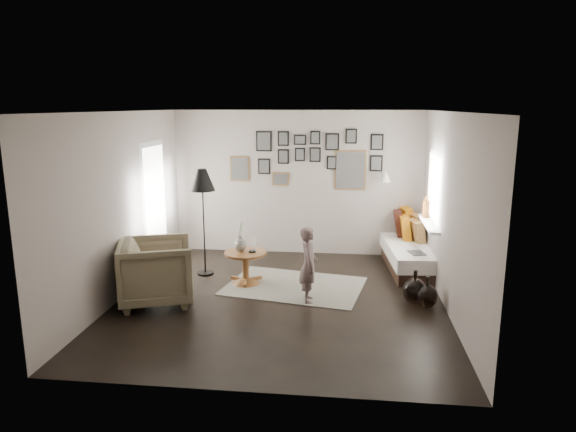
# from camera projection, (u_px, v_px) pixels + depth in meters

# --- Properties ---
(ground) EXTENTS (4.80, 4.80, 0.00)m
(ground) POSITION_uv_depth(u_px,v_px,m) (280.00, 300.00, 7.23)
(ground) COLOR black
(ground) RESTS_ON ground
(wall_back) EXTENTS (4.50, 0.00, 4.50)m
(wall_back) POSITION_uv_depth(u_px,v_px,m) (297.00, 183.00, 9.28)
(wall_back) COLOR #9E938B
(wall_back) RESTS_ON ground
(wall_front) EXTENTS (4.50, 0.00, 4.50)m
(wall_front) POSITION_uv_depth(u_px,v_px,m) (246.00, 262.00, 4.62)
(wall_front) COLOR #9E938B
(wall_front) RESTS_ON ground
(wall_left) EXTENTS (0.00, 4.80, 4.80)m
(wall_left) POSITION_uv_depth(u_px,v_px,m) (122.00, 206.00, 7.20)
(wall_left) COLOR #9E938B
(wall_left) RESTS_ON ground
(wall_right) EXTENTS (0.00, 4.80, 4.80)m
(wall_right) POSITION_uv_depth(u_px,v_px,m) (451.00, 213.00, 6.70)
(wall_right) COLOR #9E938B
(wall_right) RESTS_ON ground
(ceiling) EXTENTS (4.80, 4.80, 0.00)m
(ceiling) POSITION_uv_depth(u_px,v_px,m) (280.00, 112.00, 6.68)
(ceiling) COLOR white
(ceiling) RESTS_ON wall_back
(door_left) EXTENTS (0.00, 2.14, 2.14)m
(door_left) POSITION_uv_depth(u_px,v_px,m) (155.00, 207.00, 8.42)
(door_left) COLOR white
(door_left) RESTS_ON wall_left
(window_right) EXTENTS (0.15, 1.32, 1.30)m
(window_right) POSITION_uv_depth(u_px,v_px,m) (428.00, 218.00, 8.09)
(window_right) COLOR white
(window_right) RESTS_ON wall_right
(gallery_wall) EXTENTS (2.74, 0.03, 1.08)m
(gallery_wall) POSITION_uv_depth(u_px,v_px,m) (313.00, 159.00, 9.14)
(gallery_wall) COLOR brown
(gallery_wall) RESTS_ON wall_back
(wall_sconce) EXTENTS (0.18, 0.36, 0.16)m
(wall_sconce) POSITION_uv_depth(u_px,v_px,m) (385.00, 178.00, 8.82)
(wall_sconce) COLOR white
(wall_sconce) RESTS_ON wall_back
(rug) EXTENTS (2.22, 1.74, 0.01)m
(rug) POSITION_uv_depth(u_px,v_px,m) (294.00, 286.00, 7.75)
(rug) COLOR beige
(rug) RESTS_ON ground
(pedestal_table) EXTENTS (0.64, 0.64, 0.51)m
(pedestal_table) POSITION_uv_depth(u_px,v_px,m) (246.00, 269.00, 7.83)
(pedestal_table) COLOR brown
(pedestal_table) RESTS_ON ground
(vase) EXTENTS (0.18, 0.18, 0.46)m
(vase) POSITION_uv_depth(u_px,v_px,m) (240.00, 242.00, 7.77)
(vase) COLOR black
(vase) RESTS_ON pedestal_table
(candles) EXTENTS (0.11, 0.11, 0.24)m
(candles) POSITION_uv_depth(u_px,v_px,m) (252.00, 245.00, 7.73)
(candles) COLOR black
(candles) RESTS_ON pedestal_table
(daybed) EXTENTS (0.98, 2.00, 0.93)m
(daybed) POSITION_uv_depth(u_px,v_px,m) (412.00, 250.00, 8.61)
(daybed) COLOR black
(daybed) RESTS_ON ground
(magazine_on_daybed) EXTENTS (0.28, 0.33, 0.02)m
(magazine_on_daybed) POSITION_uv_depth(u_px,v_px,m) (417.00, 253.00, 7.96)
(magazine_on_daybed) COLOR black
(magazine_on_daybed) RESTS_ON daybed
(armchair) EXTENTS (1.24, 1.22, 0.89)m
(armchair) POSITION_uv_depth(u_px,v_px,m) (156.00, 271.00, 7.05)
(armchair) COLOR brown
(armchair) RESTS_ON ground
(armchair_cushion) EXTENTS (0.51, 0.52, 0.18)m
(armchair_cushion) POSITION_uv_depth(u_px,v_px,m) (160.00, 268.00, 7.09)
(armchair_cushion) COLOR white
(armchair_cushion) RESTS_ON armchair
(floor_lamp) EXTENTS (0.40, 0.40, 1.71)m
(floor_lamp) POSITION_uv_depth(u_px,v_px,m) (202.00, 184.00, 8.01)
(floor_lamp) COLOR black
(floor_lamp) RESTS_ON ground
(magazine_basket) EXTENTS (0.46, 0.46, 0.44)m
(magazine_basket) POSITION_uv_depth(u_px,v_px,m) (132.00, 290.00, 7.00)
(magazine_basket) COLOR black
(magazine_basket) RESTS_ON ground
(demijohn_large) EXTENTS (0.32, 0.32, 0.49)m
(demijohn_large) POSITION_uv_depth(u_px,v_px,m) (415.00, 291.00, 7.03)
(demijohn_large) COLOR black
(demijohn_large) RESTS_ON ground
(demijohn_small) EXTENTS (0.28, 0.28, 0.44)m
(demijohn_small) POSITION_uv_depth(u_px,v_px,m) (427.00, 296.00, 6.91)
(demijohn_small) COLOR black
(demijohn_small) RESTS_ON ground
(child) EXTENTS (0.31, 0.42, 1.07)m
(child) POSITION_uv_depth(u_px,v_px,m) (309.00, 265.00, 7.05)
(child) COLOR #6A5554
(child) RESTS_ON ground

